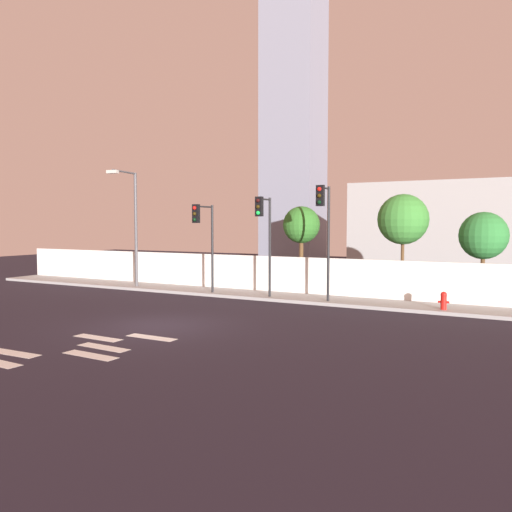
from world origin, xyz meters
TOP-DOWN VIEW (x-y plane):
  - ground_plane at (0.00, 0.00)m, footprint 80.00×80.00m
  - sidewalk at (0.00, 8.20)m, footprint 36.00×2.40m
  - perimeter_wall at (0.00, 9.49)m, footprint 36.00×0.18m
  - crosswalk_marking at (0.05, -3.67)m, footprint 3.93×4.73m
  - traffic_light_left at (3.59, 7.04)m, footprint 0.35×1.23m
  - traffic_light_center at (0.66, 6.97)m, footprint 0.34×1.32m
  - traffic_light_right at (-2.62, 6.81)m, footprint 0.35×1.59m
  - street_lamp_curbside at (-7.70, 7.40)m, footprint 0.77×2.38m
  - fire_hydrant at (8.56, 7.56)m, footprint 0.44×0.26m
  - roadside_tree_leftmost at (1.03, 10.50)m, footprint 1.93×1.93m
  - roadside_tree_midleft at (6.24, 10.50)m, footprint 2.39×2.39m
  - roadside_tree_midright at (9.76, 10.50)m, footprint 2.10×2.10m
  - low_building_distant at (5.78, 23.49)m, footprint 11.15×6.00m
  - tower_on_skyline at (-10.61, 35.49)m, footprint 5.72×5.00m

SIDE VIEW (x-z plane):
  - ground_plane at x=0.00m, z-range 0.00..0.00m
  - crosswalk_marking at x=0.05m, z-range 0.00..0.01m
  - sidewalk at x=0.00m, z-range 0.00..0.15m
  - fire_hydrant at x=8.56m, z-range 0.18..0.91m
  - perimeter_wall at x=0.00m, z-range 0.15..1.95m
  - roadside_tree_midright at x=9.76m, z-range 1.01..5.17m
  - low_building_distant at x=5.78m, z-range 0.00..6.45m
  - traffic_light_right at x=-2.62m, z-range 1.18..5.60m
  - roadside_tree_leftmost at x=1.03m, z-range 1.26..5.81m
  - traffic_light_center at x=0.66m, z-range 1.23..5.94m
  - roadside_tree_midleft at x=6.24m, z-range 1.31..6.35m
  - traffic_light_left at x=3.59m, z-range 1.29..6.43m
  - street_lamp_curbside at x=-7.70m, z-range 0.81..7.10m
  - tower_on_skyline at x=-10.61m, z-range 0.00..27.25m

